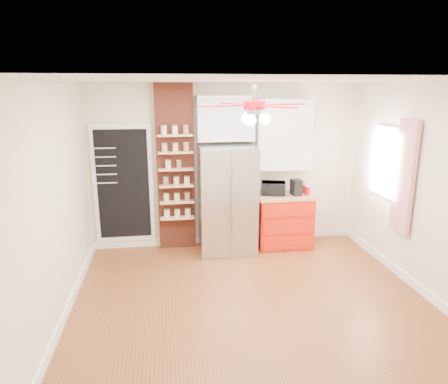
{
  "coord_description": "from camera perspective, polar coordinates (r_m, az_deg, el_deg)",
  "views": [
    {
      "loc": [
        -1.03,
        -4.49,
        2.62
      ],
      "look_at": [
        -0.21,
        0.9,
        1.19
      ],
      "focal_mm": 32.0,
      "sensor_mm": 36.0,
      "label": 1
    }
  ],
  "objects": [
    {
      "name": "floor",
      "position": [
        5.3,
        3.82,
        -14.95
      ],
      "size": [
        4.5,
        4.5,
        0.0
      ],
      "primitive_type": "plane",
      "color": "brown",
      "rests_on": "ground"
    },
    {
      "name": "ceiling",
      "position": [
        4.61,
        4.41,
        15.65
      ],
      "size": [
        4.5,
        4.5,
        0.0
      ],
      "primitive_type": "plane",
      "color": "white",
      "rests_on": "wall_back"
    },
    {
      "name": "wall_back",
      "position": [
        6.7,
        0.36,
        3.77
      ],
      "size": [
        4.5,
        0.02,
        2.7
      ],
      "primitive_type": "cube",
      "color": "beige",
      "rests_on": "floor"
    },
    {
      "name": "wall_front",
      "position": [
        2.98,
        12.64,
        -10.92
      ],
      "size": [
        4.5,
        0.02,
        2.7
      ],
      "primitive_type": "cube",
      "color": "beige",
      "rests_on": "floor"
    },
    {
      "name": "wall_left",
      "position": [
        4.83,
        -22.97,
        -1.76
      ],
      "size": [
        0.02,
        4.0,
        2.7
      ],
      "primitive_type": "cube",
      "color": "beige",
      "rests_on": "floor"
    },
    {
      "name": "wall_right",
      "position": [
        5.7,
        26.73,
        0.23
      ],
      "size": [
        0.02,
        4.0,
        2.7
      ],
      "primitive_type": "cube",
      "color": "beige",
      "rests_on": "floor"
    },
    {
      "name": "chalkboard",
      "position": [
        6.67,
        -14.18,
        1.07
      ],
      "size": [
        0.95,
        0.05,
        1.95
      ],
      "color": "white",
      "rests_on": "wall_back"
    },
    {
      "name": "brick_pillar",
      "position": [
        6.54,
        -6.92,
        3.39
      ],
      "size": [
        0.6,
        0.16,
        2.7
      ],
      "primitive_type": "cube",
      "color": "brown",
      "rests_on": "floor"
    },
    {
      "name": "fridge",
      "position": [
        6.44,
        0.42,
        -1.02
      ],
      "size": [
        0.9,
        0.7,
        1.75
      ],
      "primitive_type": "cube",
      "color": "silver",
      "rests_on": "floor"
    },
    {
      "name": "upper_glass_cabinet",
      "position": [
        6.41,
        0.17,
        10.49
      ],
      "size": [
        0.9,
        0.35,
        0.7
      ],
      "primitive_type": "cube",
      "color": "white",
      "rests_on": "wall_back"
    },
    {
      "name": "red_cabinet",
      "position": [
        6.83,
        8.44,
        -3.98
      ],
      "size": [
        0.94,
        0.64,
        0.9
      ],
      "color": "red",
      "rests_on": "floor"
    },
    {
      "name": "upper_shelf_unit",
      "position": [
        6.68,
        8.47,
        8.13
      ],
      "size": [
        0.9,
        0.3,
        1.15
      ],
      "primitive_type": "cube",
      "color": "white",
      "rests_on": "wall_back"
    },
    {
      "name": "window",
      "position": [
        6.39,
        22.23,
        3.96
      ],
      "size": [
        0.04,
        0.75,
        1.05
      ],
      "primitive_type": "cube",
      "color": "white",
      "rests_on": "wall_right"
    },
    {
      "name": "curtain",
      "position": [
        5.93,
        24.38,
        1.98
      ],
      "size": [
        0.06,
        0.4,
        1.55
      ],
      "primitive_type": "cube",
      "color": "red",
      "rests_on": "wall_right"
    },
    {
      "name": "ceiling_fan",
      "position": [
        4.61,
        4.34,
        12.21
      ],
      "size": [
        1.4,
        1.4,
        0.44
      ],
      "color": "silver",
      "rests_on": "ceiling"
    },
    {
      "name": "toaster_oven",
      "position": [
        6.64,
        7.06,
        0.54
      ],
      "size": [
        0.44,
        0.35,
        0.22
      ],
      "primitive_type": "imported",
      "rotation": [
        0.0,
        0.0,
        -0.26
      ],
      "color": "black",
      "rests_on": "red_cabinet"
    },
    {
      "name": "coffee_maker",
      "position": [
        6.66,
        10.26,
        0.67
      ],
      "size": [
        0.16,
        0.21,
        0.26
      ],
      "primitive_type": "cube",
      "rotation": [
        0.0,
        0.0,
        0.11
      ],
      "color": "black",
      "rests_on": "red_cabinet"
    },
    {
      "name": "canister_left",
      "position": [
        6.72,
        11.83,
        0.15
      ],
      "size": [
        0.12,
        0.12,
        0.14
      ],
      "primitive_type": "cylinder",
      "rotation": [
        0.0,
        0.0,
        0.35
      ],
      "color": "#A50917",
      "rests_on": "red_cabinet"
    },
    {
      "name": "canister_right",
      "position": [
        6.86,
        11.39,
        0.46
      ],
      "size": [
        0.14,
        0.14,
        0.13
      ],
      "primitive_type": "cylinder",
      "rotation": [
        0.0,
        0.0,
        -0.43
      ],
      "color": "#B01D09",
      "rests_on": "red_cabinet"
    },
    {
      "name": "pantry_jar_oats",
      "position": [
        6.39,
        -7.99,
        3.9
      ],
      "size": [
        0.12,
        0.12,
        0.13
      ],
      "primitive_type": "cylinder",
      "rotation": [
        0.0,
        0.0,
        -0.42
      ],
      "color": "beige",
      "rests_on": "brick_pillar"
    },
    {
      "name": "pantry_jar_beans",
      "position": [
        6.4,
        -6.47,
        3.92
      ],
      "size": [
        0.09,
        0.09,
        0.12
      ],
      "primitive_type": "cylinder",
      "rotation": [
        0.0,
        0.0,
        0.18
      ],
      "color": "olive",
      "rests_on": "brick_pillar"
    }
  ]
}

